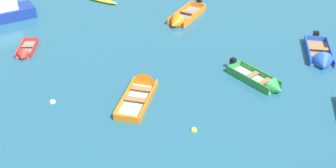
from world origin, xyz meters
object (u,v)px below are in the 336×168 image
at_px(rowboat_orange_near_right, 181,19).
at_px(mooring_buoy_central, 194,130).
at_px(mooring_buoy_between_boats_left, 53,102).
at_px(rowboat_green_midfield_left, 264,83).
at_px(rowboat_red_back_row_left, 25,53).
at_px(rowboat_blue_foreground_center, 321,59).
at_px(kayak_yellow_cluster_inner, 101,0).
at_px(rowboat_orange_cluster_outer, 143,87).

distance_m(rowboat_orange_near_right, mooring_buoy_central, 12.73).
xyz_separation_m(rowboat_orange_near_right, mooring_buoy_between_boats_left, (-9.07, -8.78, -0.23)).
bearing_deg(mooring_buoy_central, rowboat_green_midfield_left, 32.58).
xyz_separation_m(rowboat_red_back_row_left, rowboat_orange_near_right, (11.02, 3.06, 0.08)).
bearing_deg(mooring_buoy_between_boats_left, rowboat_green_midfield_left, -3.08).
distance_m(rowboat_blue_foreground_center, mooring_buoy_between_boats_left, 16.50).
xyz_separation_m(rowboat_red_back_row_left, mooring_buoy_central, (8.92, -9.50, -0.14)).
distance_m(rowboat_orange_near_right, rowboat_green_midfield_left, 9.83).
bearing_deg(rowboat_blue_foreground_center, rowboat_green_midfield_left, -156.25).
bearing_deg(mooring_buoy_central, kayak_yellow_cluster_inner, 101.34).
xyz_separation_m(rowboat_red_back_row_left, rowboat_green_midfield_left, (13.82, -6.36, 0.07)).
relative_size(rowboat_orange_cluster_outer, mooring_buoy_between_boats_left, 13.19).
height_order(rowboat_orange_cluster_outer, mooring_buoy_between_boats_left, rowboat_orange_cluster_outer).
distance_m(rowboat_red_back_row_left, rowboat_orange_near_right, 11.44).
bearing_deg(rowboat_green_midfield_left, rowboat_red_back_row_left, 155.28).
bearing_deg(rowboat_red_back_row_left, mooring_buoy_central, -46.79).
distance_m(rowboat_green_midfield_left, mooring_buoy_central, 5.82).
bearing_deg(rowboat_green_midfield_left, kayak_yellow_cluster_inner, 120.12).
height_order(rowboat_blue_foreground_center, rowboat_green_midfield_left, rowboat_blue_foreground_center).
xyz_separation_m(rowboat_blue_foreground_center, mooring_buoy_between_boats_left, (-16.44, -1.38, -0.21)).
height_order(mooring_buoy_central, mooring_buoy_between_boats_left, mooring_buoy_between_boats_left).
bearing_deg(kayak_yellow_cluster_inner, mooring_buoy_central, -78.66).
height_order(rowboat_orange_near_right, mooring_buoy_between_boats_left, rowboat_orange_near_right).
bearing_deg(rowboat_orange_near_right, rowboat_green_midfield_left, -73.44).
bearing_deg(mooring_buoy_central, rowboat_orange_cluster_outer, 115.82).
height_order(rowboat_orange_near_right, mooring_buoy_central, rowboat_orange_near_right).
bearing_deg(rowboat_orange_near_right, mooring_buoy_between_boats_left, -135.91).
bearing_deg(rowboat_green_midfield_left, rowboat_orange_cluster_outer, 172.23).
distance_m(rowboat_red_back_row_left, rowboat_green_midfield_left, 15.22).
relative_size(rowboat_blue_foreground_center, rowboat_green_midfield_left, 1.15).
height_order(rowboat_blue_foreground_center, mooring_buoy_between_boats_left, rowboat_blue_foreground_center).
height_order(kayak_yellow_cluster_inner, rowboat_blue_foreground_center, rowboat_blue_foreground_center).
xyz_separation_m(rowboat_red_back_row_left, rowboat_blue_foreground_center, (18.40, -4.35, 0.06)).
height_order(rowboat_red_back_row_left, rowboat_orange_near_right, rowboat_orange_near_right).
bearing_deg(rowboat_green_midfield_left, mooring_buoy_central, -147.42).
relative_size(rowboat_blue_foreground_center, mooring_buoy_between_boats_left, 12.97).
bearing_deg(kayak_yellow_cluster_inner, rowboat_green_midfield_left, -59.88).
distance_m(kayak_yellow_cluster_inner, rowboat_green_midfield_left, 16.84).
height_order(kayak_yellow_cluster_inner, mooring_buoy_between_boats_left, kayak_yellow_cluster_inner).
distance_m(rowboat_orange_cluster_outer, rowboat_green_midfield_left, 6.93).
bearing_deg(rowboat_orange_near_right, rowboat_red_back_row_left, -164.50).
bearing_deg(rowboat_blue_foreground_center, mooring_buoy_between_boats_left, -175.22).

